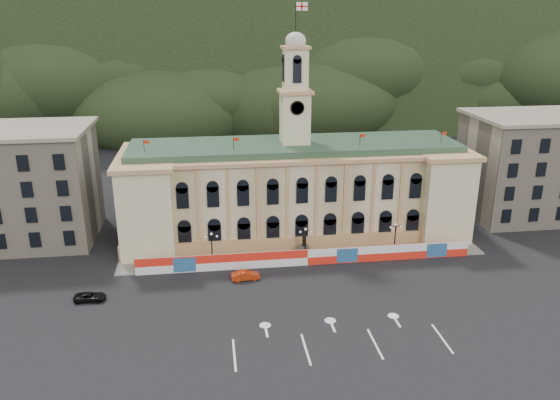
{
  "coord_description": "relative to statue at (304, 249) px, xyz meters",
  "views": [
    {
      "loc": [
        -13.76,
        -57.23,
        35.87
      ],
      "look_at": [
        -3.72,
        18.0,
        9.39
      ],
      "focal_mm": 35.0,
      "sensor_mm": 36.0,
      "label": 1
    }
  ],
  "objects": [
    {
      "name": "lamp_left",
      "position": [
        -14.0,
        -1.0,
        1.89
      ],
      "size": [
        1.96,
        0.44,
        5.15
      ],
      "color": "black",
      "rests_on": "ground"
    },
    {
      "name": "city_hall",
      "position": [
        0.0,
        9.63,
        6.66
      ],
      "size": [
        56.2,
        17.6,
        37.1
      ],
      "color": "beige",
      "rests_on": "ground"
    },
    {
      "name": "lamp_right",
      "position": [
        14.0,
        -1.0,
        1.89
      ],
      "size": [
        1.96,
        0.44,
        5.15
      ],
      "color": "black",
      "rests_on": "ground"
    },
    {
      "name": "statue",
      "position": [
        0.0,
        0.0,
        0.0
      ],
      "size": [
        1.4,
        1.4,
        3.72
      ],
      "color": "#595651",
      "rests_on": "ground"
    },
    {
      "name": "lane_markings",
      "position": [
        0.0,
        -23.0,
        -1.18
      ],
      "size": [
        26.0,
        10.0,
        0.02
      ],
      "primitive_type": null,
      "color": "white",
      "rests_on": "ground"
    },
    {
      "name": "pavement",
      "position": [
        0.0,
        -0.25,
        -1.11
      ],
      "size": [
        56.0,
        5.5,
        0.16
      ],
      "primitive_type": "cube",
      "color": "slate",
      "rests_on": "ground"
    },
    {
      "name": "side_building_left",
      "position": [
        -43.0,
        12.93,
        8.14
      ],
      "size": [
        21.0,
        17.0,
        18.6
      ],
      "color": "tan",
      "rests_on": "ground"
    },
    {
      "name": "ground",
      "position": [
        0.0,
        -18.0,
        -1.19
      ],
      "size": [
        260.0,
        260.0,
        0.0
      ],
      "primitive_type": "plane",
      "color": "black",
      "rests_on": "ground"
    },
    {
      "name": "lamp_center",
      "position": [
        0.0,
        -1.0,
        1.89
      ],
      "size": [
        1.96,
        0.44,
        5.15
      ],
      "color": "black",
      "rests_on": "ground"
    },
    {
      "name": "hoarding_fence",
      "position": [
        0.06,
        -2.93,
        0.06
      ],
      "size": [
        50.0,
        0.44,
        2.5
      ],
      "color": "red",
      "rests_on": "ground"
    },
    {
      "name": "hill_ridge",
      "position": [
        0.03,
        103.99,
        18.3
      ],
      "size": [
        230.0,
        80.0,
        64.0
      ],
      "color": "black",
      "rests_on": "ground"
    },
    {
      "name": "red_sedan",
      "position": [
        -9.47,
        -6.44,
        -0.53
      ],
      "size": [
        2.11,
        4.24,
        1.32
      ],
      "primitive_type": "imported",
      "rotation": [
        0.0,
        0.0,
        1.66
      ],
      "color": "#AD2B0C",
      "rests_on": "ground"
    },
    {
      "name": "black_suv",
      "position": [
        -30.0,
        -9.64,
        -0.62
      ],
      "size": [
        2.16,
        4.19,
        1.13
      ],
      "primitive_type": "imported",
      "rotation": [
        0.0,
        0.0,
        1.54
      ],
      "color": "black",
      "rests_on": "ground"
    },
    {
      "name": "side_building_right",
      "position": [
        43.0,
        12.93,
        8.14
      ],
      "size": [
        21.0,
        17.0,
        18.6
      ],
      "color": "tan",
      "rests_on": "ground"
    }
  ]
}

